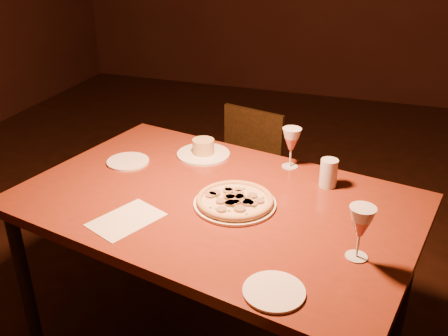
% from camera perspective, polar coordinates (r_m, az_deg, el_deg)
% --- Properties ---
extents(floor, '(7.00, 7.00, 0.00)m').
position_cam_1_polar(floor, '(2.50, 3.95, -16.57)').
color(floor, black).
rests_on(floor, ground).
extents(dining_table, '(1.61, 1.21, 0.78)m').
position_cam_1_polar(dining_table, '(1.89, -0.93, -5.30)').
color(dining_table, maroon).
rests_on(dining_table, floor).
extents(chair_far, '(0.46, 0.46, 0.77)m').
position_cam_1_polar(chair_far, '(2.81, 2.09, -0.46)').
color(chair_far, black).
rests_on(chair_far, floor).
extents(pizza_plate, '(0.30, 0.30, 0.03)m').
position_cam_1_polar(pizza_plate, '(1.81, 1.25, -3.77)').
color(pizza_plate, white).
rests_on(pizza_plate, dining_table).
extents(ramekin_saucer, '(0.23, 0.23, 0.07)m').
position_cam_1_polar(ramekin_saucer, '(2.19, -2.37, 2.04)').
color(ramekin_saucer, white).
rests_on(ramekin_saucer, dining_table).
extents(wine_glass_far, '(0.08, 0.08, 0.17)m').
position_cam_1_polar(wine_glass_far, '(2.08, 7.66, 2.28)').
color(wine_glass_far, '#B05649').
rests_on(wine_glass_far, dining_table).
extents(wine_glass_right, '(0.08, 0.08, 0.18)m').
position_cam_1_polar(wine_glass_right, '(1.56, 15.24, -7.17)').
color(wine_glass_right, '#B05649').
rests_on(wine_glass_right, dining_table).
extents(water_tumbler, '(0.07, 0.07, 0.11)m').
position_cam_1_polar(water_tumbler, '(1.96, 11.86, -0.57)').
color(water_tumbler, silver).
rests_on(water_tumbler, dining_table).
extents(side_plate_left, '(0.18, 0.18, 0.01)m').
position_cam_1_polar(side_plate_left, '(2.17, -10.92, 0.74)').
color(side_plate_left, white).
rests_on(side_plate_left, dining_table).
extents(side_plate_near, '(0.18, 0.18, 0.01)m').
position_cam_1_polar(side_plate_near, '(1.43, 5.73, -13.86)').
color(side_plate_near, white).
rests_on(side_plate_near, dining_table).
extents(menu_card, '(0.24, 0.28, 0.00)m').
position_cam_1_polar(menu_card, '(1.76, -11.11, -5.82)').
color(menu_card, white).
rests_on(menu_card, dining_table).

